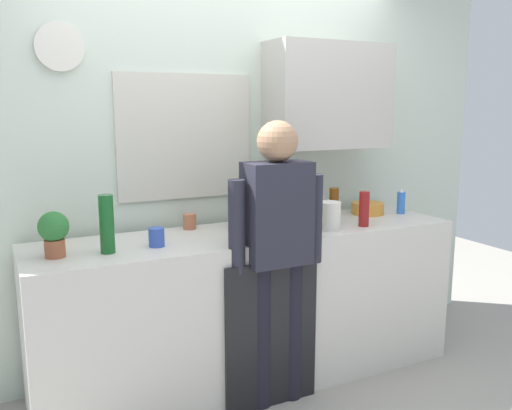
# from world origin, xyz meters

# --- Properties ---
(ground_plane) EXTENTS (8.00, 8.00, 0.00)m
(ground_plane) POSITION_xyz_m (0.00, 0.00, 0.00)
(ground_plane) COLOR #9E998E
(kitchen_counter) EXTENTS (2.59, 0.64, 0.94)m
(kitchen_counter) POSITION_xyz_m (0.00, 0.30, 0.47)
(kitchen_counter) COLOR beige
(kitchen_counter) RESTS_ON ground_plane
(dishwasher_panel) EXTENTS (0.56, 0.02, 0.84)m
(dishwasher_panel) POSITION_xyz_m (-0.04, -0.03, 0.42)
(dishwasher_panel) COLOR black
(dishwasher_panel) RESTS_ON ground_plane
(back_wall_assembly) EXTENTS (4.19, 0.42, 2.60)m
(back_wall_assembly) POSITION_xyz_m (0.09, 0.70, 1.37)
(back_wall_assembly) COLOR silver
(back_wall_assembly) RESTS_ON ground_plane
(coffee_maker) EXTENTS (0.20, 0.20, 0.33)m
(coffee_maker) POSITION_xyz_m (0.28, 0.49, 1.08)
(coffee_maker) COLOR black
(coffee_maker) RESTS_ON kitchen_counter
(bottle_amber_beer) EXTENTS (0.06, 0.06, 0.23)m
(bottle_amber_beer) POSITION_xyz_m (0.56, 0.27, 1.05)
(bottle_amber_beer) COLOR brown
(bottle_amber_beer) RESTS_ON kitchen_counter
(bottle_red_vinegar) EXTENTS (0.06, 0.06, 0.22)m
(bottle_red_vinegar) POSITION_xyz_m (0.68, 0.12, 1.05)
(bottle_red_vinegar) COLOR maroon
(bottle_red_vinegar) RESTS_ON kitchen_counter
(bottle_green_wine) EXTENTS (0.07, 0.07, 0.30)m
(bottle_green_wine) POSITION_xyz_m (-0.86, 0.21, 1.09)
(bottle_green_wine) COLOR #195923
(bottle_green_wine) RESTS_ON kitchen_counter
(bottle_olive_oil) EXTENTS (0.06, 0.06, 0.25)m
(bottle_olive_oil) POSITION_xyz_m (-0.03, 0.40, 1.06)
(bottle_olive_oil) COLOR olive
(bottle_olive_oil) RESTS_ON kitchen_counter
(bottle_clear_soda) EXTENTS (0.09, 0.09, 0.28)m
(bottle_clear_soda) POSITION_xyz_m (0.11, 0.33, 1.08)
(bottle_clear_soda) COLOR #2D8C33
(bottle_clear_soda) RESTS_ON kitchen_counter
(bottle_dark_sauce) EXTENTS (0.06, 0.06, 0.18)m
(bottle_dark_sauce) POSITION_xyz_m (-0.03, 0.50, 1.03)
(bottle_dark_sauce) COLOR black
(bottle_dark_sauce) RESTS_ON kitchen_counter
(cup_yellow_cup) EXTENTS (0.07, 0.07, 0.08)m
(cup_yellow_cup) POSITION_xyz_m (-1.07, 0.51, 0.98)
(cup_yellow_cup) COLOR yellow
(cup_yellow_cup) RESTS_ON kitchen_counter
(cup_terracotta_mug) EXTENTS (0.08, 0.08, 0.09)m
(cup_terracotta_mug) POSITION_xyz_m (-0.31, 0.54, 0.98)
(cup_terracotta_mug) COLOR #B26647
(cup_terracotta_mug) RESTS_ON kitchen_counter
(cup_blue_mug) EXTENTS (0.08, 0.08, 0.10)m
(cup_blue_mug) POSITION_xyz_m (-0.61, 0.23, 0.99)
(cup_blue_mug) COLOR #3351B2
(cup_blue_mug) RESTS_ON kitchen_counter
(mixing_bowl) EXTENTS (0.22, 0.22, 0.08)m
(mixing_bowl) POSITION_xyz_m (0.95, 0.42, 0.98)
(mixing_bowl) COLOR orange
(mixing_bowl) RESTS_ON kitchen_counter
(potted_plant) EXTENTS (0.15, 0.15, 0.23)m
(potted_plant) POSITION_xyz_m (-1.11, 0.25, 1.07)
(potted_plant) COLOR #9E5638
(potted_plant) RESTS_ON kitchen_counter
(dish_soap) EXTENTS (0.06, 0.06, 0.18)m
(dish_soap) POSITION_xyz_m (1.17, 0.33, 1.01)
(dish_soap) COLOR blue
(dish_soap) RESTS_ON kitchen_counter
(storage_canister) EXTENTS (0.14, 0.14, 0.17)m
(storage_canister) POSITION_xyz_m (0.44, 0.14, 1.02)
(storage_canister) COLOR silver
(storage_canister) RESTS_ON kitchen_counter
(person_at_sink) EXTENTS (0.57, 0.22, 1.60)m
(person_at_sink) POSITION_xyz_m (0.00, 0.00, 0.95)
(person_at_sink) COLOR black
(person_at_sink) RESTS_ON ground_plane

